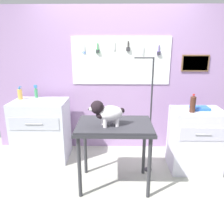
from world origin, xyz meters
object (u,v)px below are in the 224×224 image
grooming_arm (150,121)px  counter_left (42,130)px  cabinet_right (195,140)px  soda_bottle (193,104)px  grooming_table (115,130)px  shampoo_bottle (36,92)px  dog (106,112)px

grooming_arm → counter_left: 1.66m
cabinet_right → soda_bottle: 0.57m
cabinet_right → soda_bottle: size_ratio=3.62×
counter_left → cabinet_right: bearing=-7.1°
grooming_table → soda_bottle: bearing=17.3°
counter_left → shampoo_bottle: size_ratio=4.63×
grooming_table → grooming_arm: bearing=35.8°
cabinet_right → soda_bottle: (-0.12, -0.10, 0.55)m
grooming_arm → shampoo_bottle: 1.82m
grooming_arm → counter_left: size_ratio=1.72×
cabinet_right → grooming_table: bearing=-159.9°
grooming_table → counter_left: bearing=148.4°
grooming_arm → cabinet_right: 0.73m
grooming_table → shampoo_bottle: shampoo_bottle is taller
grooming_table → dog: (-0.09, -0.08, 0.25)m
grooming_arm → cabinet_right: bearing=6.4°
grooming_arm → shampoo_bottle: grooming_arm is taller
cabinet_right → soda_bottle: soda_bottle is taller
grooming_table → shampoo_bottle: bearing=143.5°
dog → soda_bottle: bearing=19.8°
shampoo_bottle → soda_bottle: size_ratio=0.82×
grooming_table → cabinet_right: 1.24m
grooming_arm → cabinet_right: size_ratio=1.80×
grooming_table → cabinet_right: cabinet_right is taller
dog → cabinet_right: size_ratio=0.47×
grooming_arm → dog: (-0.57, -0.42, 0.26)m
dog → counter_left: bearing=143.1°
counter_left → soda_bottle: (2.14, -0.38, 0.53)m
dog → shampoo_bottle: dog is taller
soda_bottle → counter_left: bearing=170.0°
soda_bottle → shampoo_bottle: bearing=165.1°
grooming_table → cabinet_right: bearing=20.1°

